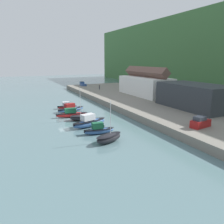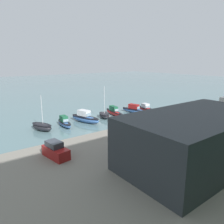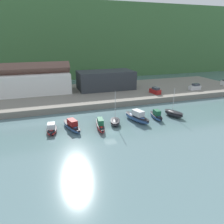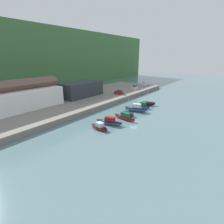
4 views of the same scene
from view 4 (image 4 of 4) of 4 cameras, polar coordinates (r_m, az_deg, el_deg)
name	(u,v)px [view 4 (image 4 of 4)]	position (r m, az deg, el deg)	size (l,w,h in m)	color
ground_plane	(134,120)	(54.81, 7.06, -2.54)	(320.00, 320.00, 0.00)	slate
quay_promenade	(70,103)	(73.19, -13.70, 2.96)	(117.79, 29.03, 1.66)	gray
harbor_clubhouse	(28,97)	(66.91, -25.82, 4.37)	(23.19, 9.33, 10.20)	white
yacht_club_building	(80,89)	(80.31, -10.30, 7.40)	(19.58, 10.35, 6.34)	#2D3338
moored_boat_0	(99,127)	(47.38, -4.17, -4.85)	(2.82, 5.97, 2.04)	red
moored_boat_1	(109,122)	(50.46, -0.98, -3.19)	(3.98, 8.31, 2.36)	#33568E
moored_boat_2	(124,117)	(54.41, 4.09, -1.65)	(2.71, 8.37, 2.36)	red
moored_boat_3	(129,114)	(57.94, 5.42, -0.61)	(3.49, 5.02, 7.97)	black
moored_boat_4	(136,109)	(62.83, 7.82, 1.10)	(4.53, 8.64, 2.84)	#33568E
moored_boat_5	(142,106)	(67.43, 9.92, 1.96)	(2.26, 6.33, 2.32)	#33568E
moored_boat_6	(148,103)	(71.74, 11.80, 2.80)	(3.88, 5.90, 7.39)	black
parked_car_0	(135,88)	(96.95, 7.47, 7.93)	(4.25, 1.92, 2.16)	silver
parked_car_1	(119,92)	(83.15, 2.30, 6.44)	(2.40, 4.42, 2.16)	maroon
pickup_truck_1	(144,84)	(112.46, 10.44, 9.08)	(4.91, 2.46, 1.90)	silver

